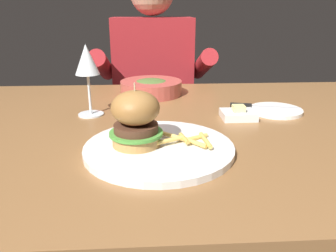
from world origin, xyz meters
The scene contains 10 objects.
dining_table centered at (0.00, 0.00, 0.66)m, with size 1.35×0.92×0.74m.
main_plate centered at (-0.05, -0.17, 0.75)m, with size 0.30×0.30×0.01m, color white.
burger_sandwich centered at (-0.10, -0.17, 0.81)m, with size 0.11×0.11×0.13m.
fries_pile centered at (0.01, -0.17, 0.76)m, with size 0.12×0.09×0.02m.
wine_glass centered at (-0.23, 0.08, 0.88)m, with size 0.07×0.07×0.19m.
bread_plate centered at (0.29, 0.08, 0.74)m, with size 0.15×0.15×0.01m, color white.
table_knife centered at (0.24, 0.09, 0.75)m, with size 0.19×0.06×0.01m.
butter_dish centered at (0.17, 0.03, 0.75)m, with size 0.09×0.07×0.04m.
soup_bowl centered at (-0.06, 0.30, 0.77)m, with size 0.21×0.21×0.05m.
diner_person centered at (-0.05, 0.74, 0.56)m, with size 0.51×0.36×1.18m.
Camera 1 is at (-0.07, -0.79, 1.01)m, focal length 35.00 mm.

